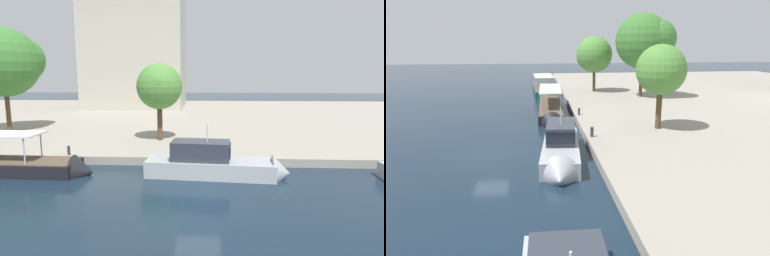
{
  "view_description": "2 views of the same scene",
  "coord_description": "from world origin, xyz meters",
  "views": [
    {
      "loc": [
        0.51,
        -16.8,
        7.09
      ],
      "look_at": [
        -0.84,
        9.85,
        2.65
      ],
      "focal_mm": 30.29,
      "sensor_mm": 36.0,
      "label": 1
    },
    {
      "loc": [
        23.82,
        3.69,
        8.29
      ],
      "look_at": [
        0.63,
        6.54,
        2.2
      ],
      "focal_mm": 30.91,
      "sensor_mm": 36.0,
      "label": 2
    }
  ],
  "objects": [
    {
      "name": "ground_plane",
      "position": [
        0.0,
        0.0,
        0.0
      ],
      "size": [
        220.0,
        220.0,
        0.0
      ],
      "primitive_type": "plane",
      "color": "#142333"
    },
    {
      "name": "mooring_bollard_0",
      "position": [
        -2.25,
        8.06,
        1.12
      ],
      "size": [
        0.29,
        0.29,
        0.86
      ],
      "color": "#2D2D33",
      "rests_on": "dock_promenade"
    },
    {
      "name": "dock_promenade",
      "position": [
        0.0,
        35.1,
        0.33
      ],
      "size": [
        120.0,
        55.0,
        0.67
      ],
      "primitive_type": "cube",
      "color": "gray",
      "rests_on": "ground_plane"
    },
    {
      "name": "tree_1",
      "position": [
        -4.24,
        14.45,
        5.95
      ],
      "size": [
        4.43,
        4.48,
        7.49
      ],
      "color": "#4C3823",
      "rests_on": "dock_promenade"
    },
    {
      "name": "mooring_bollard_1",
      "position": [
        -10.68,
        8.04,
        1.08
      ],
      "size": [
        0.25,
        0.25,
        0.78
      ],
      "color": "#2D2D33",
      "rests_on": "dock_promenade"
    },
    {
      "name": "tree_2",
      "position": [
        -21.92,
        18.69,
        8.51
      ],
      "size": [
        7.61,
        8.1,
        11.55
      ],
      "color": "#4C3823",
      "rests_on": "dock_promenade"
    },
    {
      "name": "motor_yacht_2",
      "position": [
        1.21,
        5.22,
        0.75
      ],
      "size": [
        10.11,
        3.33,
        4.54
      ],
      "rotation": [
        0.0,
        0.0,
        -0.08
      ],
      "color": "#9EA3A8",
      "rests_on": "ground_plane"
    }
  ]
}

